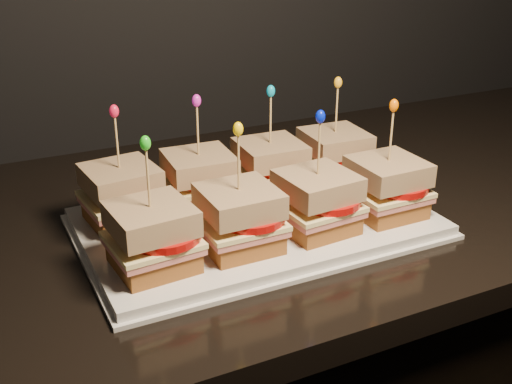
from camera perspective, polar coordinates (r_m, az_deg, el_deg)
name	(u,v)px	position (r m, az deg, el deg)	size (l,w,h in m)	color
granite_slab	(241,215)	(0.95, -1.36, -2.09)	(2.25, 0.67, 0.04)	black
platter	(256,223)	(0.87, 0.00, -2.77)	(0.46, 0.28, 0.02)	white
platter_rim	(256,227)	(0.87, 0.00, -3.13)	(0.47, 0.29, 0.01)	white
sandwich_0_bread_bot	(124,213)	(0.87, -11.69, -1.85)	(0.09, 0.09, 0.02)	brown
sandwich_0_ham	(123,202)	(0.86, -11.78, -0.89)	(0.10, 0.09, 0.01)	#C45655
sandwich_0_cheese	(122,197)	(0.86, -11.82, -0.46)	(0.10, 0.09, 0.01)	#FFEC9A
sandwich_0_tomato	(132,192)	(0.85, -10.98, -0.01)	(0.09, 0.09, 0.01)	#AB0C09
sandwich_0_bread_top	(120,178)	(0.85, -11.97, 1.20)	(0.09, 0.09, 0.03)	#53250D
sandwich_0_pick	(117,145)	(0.83, -12.23, 4.07)	(0.00, 0.00, 0.09)	tan
sandwich_0_frill	(114,111)	(0.82, -12.50, 7.04)	(0.01, 0.01, 0.02)	red
sandwich_1_bread_bot	(200,198)	(0.90, -4.97, -0.55)	(0.09, 0.09, 0.02)	brown
sandwich_1_ham	(200,188)	(0.89, -5.01, 0.39)	(0.10, 0.09, 0.01)	#C45655
sandwich_1_cheese	(200,183)	(0.89, -5.03, 0.80)	(0.10, 0.09, 0.01)	#FFEC9A
sandwich_1_tomato	(209,178)	(0.88, -4.17, 1.25)	(0.09, 0.09, 0.01)	#AB0C09
sandwich_1_bread_top	(199,165)	(0.88, -5.09, 2.43)	(0.09, 0.09, 0.03)	#53250D
sandwich_1_pick	(198,133)	(0.86, -5.20, 5.22)	(0.00, 0.00, 0.09)	tan
sandwich_1_frill	(197,101)	(0.85, -5.31, 8.10)	(0.01, 0.01, 0.02)	#D022BA
sandwich_2_bread_bot	(270,185)	(0.94, 1.25, 0.65)	(0.09, 0.09, 0.02)	brown
sandwich_2_ham	(270,175)	(0.93, 1.25, 1.56)	(0.10, 0.09, 0.01)	#C45655
sandwich_2_cheese	(270,170)	(0.93, 1.26, 1.96)	(0.10, 0.09, 0.01)	#FFEC9A
sandwich_2_tomato	(279,165)	(0.92, 2.09, 2.39)	(0.09, 0.09, 0.01)	#AB0C09
sandwich_2_bread_top	(270,153)	(0.92, 1.27, 3.52)	(0.09, 0.09, 0.03)	#53250D
sandwich_2_pick	(271,122)	(0.90, 1.30, 6.20)	(0.00, 0.00, 0.09)	tan
sandwich_2_frill	(271,91)	(0.89, 1.33, 8.97)	(0.01, 0.01, 0.02)	#0892B7
sandwich_3_bread_bot	(333,172)	(0.99, 6.89, 1.74)	(0.09, 0.09, 0.02)	brown
sandwich_3_ham	(334,163)	(0.98, 6.93, 2.61)	(0.10, 0.09, 0.01)	#C45655
sandwich_3_cheese	(334,158)	(0.98, 6.95, 2.99)	(0.10, 0.09, 0.01)	#FFEC9A
sandwich_3_tomato	(343,154)	(0.98, 7.76, 3.39)	(0.09, 0.09, 0.01)	#AB0C09
sandwich_3_bread_top	(335,141)	(0.97, 7.03, 4.48)	(0.09, 0.09, 0.03)	#53250D
sandwich_3_pick	(336,113)	(0.95, 7.17, 7.03)	(0.00, 0.00, 0.09)	tan
sandwich_3_frill	(338,82)	(0.94, 7.31, 9.64)	(0.01, 0.01, 0.02)	#F3A81A
sandwich_4_bread_bot	(154,257)	(0.75, -9.07, -5.76)	(0.09, 0.09, 0.02)	brown
sandwich_4_ham	(153,245)	(0.75, -9.15, -4.69)	(0.10, 0.09, 0.01)	#C45655
sandwich_4_cheese	(152,240)	(0.74, -9.19, -4.22)	(0.10, 0.09, 0.01)	#FFEC9A
sandwich_4_tomato	(164,234)	(0.74, -8.19, -3.72)	(0.09, 0.09, 0.01)	#AB0C09
sandwich_4_bread_top	(151,219)	(0.73, -9.32, -2.35)	(0.09, 0.09, 0.03)	#53250D
sandwich_4_pick	(148,182)	(0.71, -9.56, 0.90)	(0.00, 0.00, 0.09)	tan
sandwich_4_frill	(145,143)	(0.70, -9.81, 4.31)	(0.01, 0.01, 0.02)	green
sandwich_5_bread_bot	(239,238)	(0.79, -1.49, -4.11)	(0.09, 0.09, 0.02)	brown
sandwich_5_ham	(239,226)	(0.78, -1.50, -3.07)	(0.10, 0.09, 0.01)	#C45655
sandwich_5_cheese	(239,221)	(0.78, -1.50, -2.61)	(0.10, 0.09, 0.01)	#FFEC9A
sandwich_5_tomato	(250,216)	(0.77, -0.51, -2.12)	(0.09, 0.09, 0.01)	#AB0C09
sandwich_5_bread_top	(239,201)	(0.76, -1.53, -0.80)	(0.09, 0.09, 0.03)	#53250D
sandwich_5_pick	(239,166)	(0.75, -1.56, 2.34)	(0.00, 0.00, 0.09)	tan
sandwich_5_frill	(238,129)	(0.73, -1.60, 5.62)	(0.01, 0.01, 0.02)	yellow
sandwich_6_bread_bot	(316,221)	(0.83, 5.36, -2.55)	(0.09, 0.09, 0.02)	brown
sandwich_6_ham	(316,210)	(0.83, 5.40, -1.56)	(0.10, 0.09, 0.01)	#C45655
sandwich_6_cheese	(317,205)	(0.82, 5.42, -1.12)	(0.10, 0.09, 0.01)	#FFEC9A
sandwich_6_tomato	(327,199)	(0.82, 6.37, -0.65)	(0.09, 0.09, 0.01)	#AB0C09
sandwich_6_bread_top	(318,185)	(0.81, 5.49, 0.61)	(0.09, 0.09, 0.03)	#53250D
sandwich_6_pick	(319,152)	(0.79, 5.62, 3.59)	(0.00, 0.00, 0.09)	tan
sandwich_6_frill	(320,117)	(0.78, 5.75, 6.69)	(0.01, 0.01, 0.02)	#0417CE
sandwich_7_bread_bot	(385,205)	(0.89, 11.39, -1.15)	(0.09, 0.09, 0.02)	brown
sandwich_7_ham	(386,194)	(0.88, 11.48, -0.21)	(0.10, 0.09, 0.01)	#C45655
sandwich_7_cheese	(386,190)	(0.88, 11.51, 0.21)	(0.10, 0.09, 0.01)	#FFEC9A
sandwich_7_tomato	(397,185)	(0.88, 12.41, 0.65)	(0.09, 0.09, 0.01)	#AB0C09
sandwich_7_bread_top	(388,171)	(0.87, 11.66, 1.84)	(0.09, 0.09, 0.03)	#53250D
sandwich_7_pick	(391,139)	(0.85, 11.90, 4.64)	(0.00, 0.00, 0.09)	tan
sandwich_7_frill	(394,105)	(0.84, 12.16, 7.53)	(0.01, 0.01, 0.02)	#F96A00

